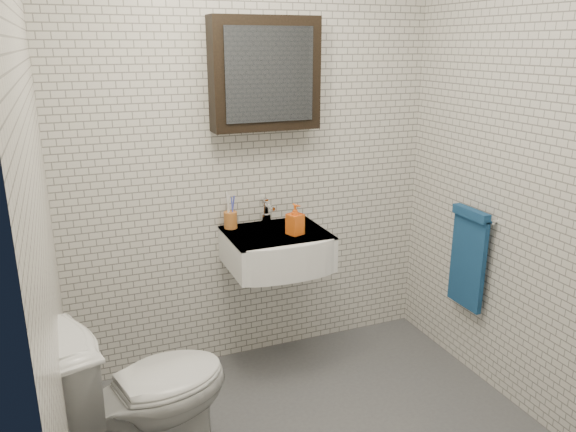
{
  "coord_description": "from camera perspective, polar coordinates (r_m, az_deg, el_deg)",
  "views": [
    {
      "loc": [
        -1.01,
        -2.0,
        1.86
      ],
      "look_at": [
        -0.01,
        0.45,
        1.04
      ],
      "focal_mm": 35.0,
      "sensor_mm": 36.0,
      "label": 1
    }
  ],
  "objects": [
    {
      "name": "room_shell",
      "position": [
        2.27,
        4.56,
        7.15
      ],
      "size": [
        2.22,
        2.02,
        2.51
      ],
      "color": "silver",
      "rests_on": "ground"
    },
    {
      "name": "washbasin",
      "position": [
        3.13,
        -0.92,
        -3.48
      ],
      "size": [
        0.55,
        0.5,
        0.2
      ],
      "color": "white",
      "rests_on": "room_shell"
    },
    {
      "name": "mirror_cabinet",
      "position": [
        3.11,
        -2.33,
        14.21
      ],
      "size": [
        0.6,
        0.15,
        0.6
      ],
      "color": "black",
      "rests_on": "room_shell"
    },
    {
      "name": "toilet",
      "position": [
        2.65,
        -14.54,
        -17.1
      ],
      "size": [
        0.86,
        0.62,
        0.79
      ],
      "primitive_type": "imported",
      "rotation": [
        0.0,
        0.0,
        1.82
      ],
      "color": "silver",
      "rests_on": "ground"
    },
    {
      "name": "towel_rail",
      "position": [
        3.32,
        17.86,
        -3.71
      ],
      "size": [
        0.09,
        0.3,
        0.58
      ],
      "color": "silver",
      "rests_on": "room_shell"
    },
    {
      "name": "soap_bottle",
      "position": [
        3.07,
        0.72,
        -0.33
      ],
      "size": [
        0.1,
        0.1,
        0.17
      ],
      "primitive_type": "imported",
      "rotation": [
        0.0,
        0.0,
        0.35
      ],
      "color": "orange",
      "rests_on": "washbasin"
    },
    {
      "name": "faucet",
      "position": [
        3.25,
        -2.19,
        0.31
      ],
      "size": [
        0.06,
        0.2,
        0.15
      ],
      "color": "silver",
      "rests_on": "washbasin"
    },
    {
      "name": "toothbrush_cup",
      "position": [
        3.2,
        -5.86,
        -0.31
      ],
      "size": [
        0.09,
        0.09,
        0.21
      ],
      "rotation": [
        0.0,
        0.0,
        0.18
      ],
      "color": "#B2662C",
      "rests_on": "washbasin"
    }
  ]
}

